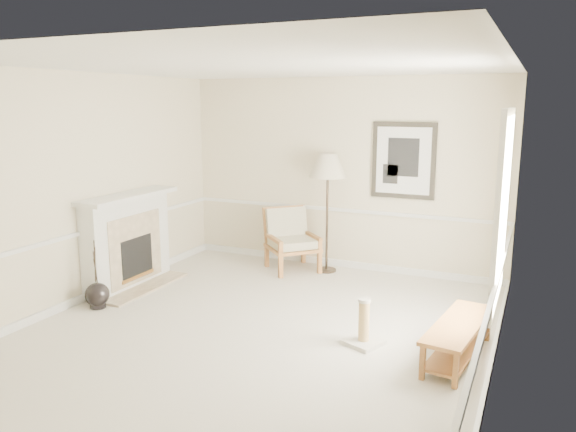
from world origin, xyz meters
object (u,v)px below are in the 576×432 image
Objects in this scene: floor_lamp at (328,169)px; bench at (458,335)px; scratching_post at (364,330)px; armchair at (290,236)px; floor_vase at (97,295)px.

bench is (2.24, -2.26, -1.31)m from floor_lamp.
floor_lamp is 3.45m from bench.
floor_lamp is at bearing 119.02° from scratching_post.
armchair is 0.75× the size of bench.
floor_lamp is at bearing -36.89° from armchair.
armchair is 3.56m from bench.
armchair reaches higher than scratching_post.
floor_lamp reaches higher than scratching_post.
bench is (4.30, 0.38, 0.09)m from floor_vase.
scratching_post is at bearing -60.98° from floor_lamp.
scratching_post is (3.34, 0.33, -0.00)m from floor_vase.
bench is 2.72× the size of scratching_post.
scratching_post is (1.86, -2.23, -0.35)m from armchair.
bench is at bearing -45.27° from floor_lamp.
floor_lamp is 1.30× the size of bench.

